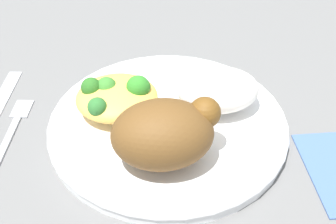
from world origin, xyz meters
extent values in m
plane|color=slate|center=(0.00, 0.00, 0.00)|extent=(2.00, 2.00, 0.00)
cylinder|color=white|center=(0.00, 0.00, 0.01)|extent=(0.28, 0.28, 0.01)
torus|color=white|center=(0.00, 0.00, 0.01)|extent=(0.28, 0.28, 0.01)
ellipsoid|color=brown|center=(-0.01, -0.06, 0.05)|extent=(0.11, 0.08, 0.07)
sphere|color=brown|center=(0.03, -0.05, 0.07)|extent=(0.03, 0.03, 0.03)
ellipsoid|color=silver|center=(0.06, 0.02, 0.04)|extent=(0.10, 0.07, 0.05)
ellipsoid|color=#F4B94E|center=(-0.06, 0.03, 0.03)|extent=(0.10, 0.09, 0.03)
sphere|color=#328629|center=(-0.03, 0.03, 0.05)|extent=(0.03, 0.03, 0.03)
sphere|color=#3D8230|center=(-0.07, 0.04, 0.04)|extent=(0.03, 0.03, 0.03)
sphere|color=#2C6B2A|center=(-0.03, 0.03, 0.04)|extent=(0.02, 0.02, 0.02)
sphere|color=#2F6F2F|center=(-0.08, 0.00, 0.04)|extent=(0.02, 0.02, 0.02)
sphere|color=#2C6922|center=(-0.09, 0.03, 0.05)|extent=(0.02, 0.02, 0.02)
cube|color=#B2B2B7|center=(-0.19, -0.01, 0.00)|extent=(0.02, 0.11, 0.01)
cube|color=#B2B2B7|center=(-0.18, 0.06, 0.00)|extent=(0.03, 0.04, 0.00)
cube|color=#B2B2B7|center=(-0.21, 0.09, 0.00)|extent=(0.03, 0.11, 0.00)
camera|label=1|loc=(-0.04, -0.38, 0.35)|focal=45.97mm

